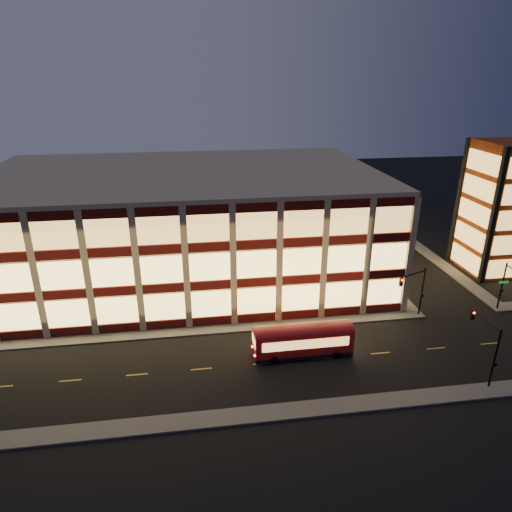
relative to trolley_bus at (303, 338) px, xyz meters
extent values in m
plane|color=black|center=(-8.15, 5.00, -1.84)|extent=(200.00, 200.00, 0.00)
cube|color=#514F4C|center=(-11.15, 6.00, -1.76)|extent=(54.00, 2.00, 0.15)
cube|color=#514F4C|center=(14.85, 22.00, -1.76)|extent=(2.00, 30.00, 0.15)
cube|color=#514F4C|center=(25.85, 22.00, -1.76)|extent=(2.00, 30.00, 0.15)
cube|color=#514F4C|center=(-8.15, -8.00, -1.76)|extent=(100.00, 2.00, 0.15)
cube|color=tan|center=(-11.15, 22.00, 5.16)|extent=(50.00, 30.00, 14.00)
cube|color=tan|center=(-11.15, 22.00, 12.41)|extent=(50.40, 30.40, 0.50)
cube|color=#470C0A|center=(-11.15, 6.88, -1.19)|extent=(50.10, 0.25, 1.00)
cube|color=#E8C061|center=(-11.15, 6.90, 0.91)|extent=(49.00, 0.20, 3.00)
cube|color=#470C0A|center=(13.97, 22.00, -1.19)|extent=(0.25, 30.10, 1.00)
cube|color=#E8C061|center=(13.95, 22.00, 0.91)|extent=(0.20, 29.00, 3.00)
cube|color=#470C0A|center=(-11.15, 6.88, 3.21)|extent=(50.10, 0.25, 1.00)
cube|color=#E8C061|center=(-11.15, 6.90, 5.31)|extent=(49.00, 0.20, 3.00)
cube|color=#470C0A|center=(13.97, 22.00, 3.21)|extent=(0.25, 30.10, 1.00)
cube|color=#E8C061|center=(13.95, 22.00, 5.31)|extent=(0.20, 29.00, 3.00)
cube|color=#470C0A|center=(-11.15, 6.88, 7.61)|extent=(50.10, 0.25, 1.00)
cube|color=#E8C061|center=(-11.15, 6.90, 9.71)|extent=(49.00, 0.20, 3.00)
cube|color=#470C0A|center=(13.97, 22.00, 7.61)|extent=(0.25, 30.10, 1.00)
cube|color=#E8C061|center=(13.95, 22.00, 9.71)|extent=(0.20, 29.00, 3.00)
cube|color=#8C3814|center=(31.85, 17.00, 7.16)|extent=(8.00, 8.00, 18.00)
cube|color=black|center=(27.85, 13.00, 7.16)|extent=(0.60, 0.60, 18.00)
cube|color=black|center=(27.85, 21.00, 7.16)|extent=(0.60, 0.60, 18.00)
cube|color=black|center=(35.85, 21.00, 7.16)|extent=(0.60, 0.60, 18.00)
cube|color=#E5A950|center=(31.85, 12.92, -0.04)|extent=(6.60, 0.16, 2.60)
cube|color=#E5A950|center=(27.77, 17.00, -0.04)|extent=(0.16, 6.60, 2.60)
cube|color=#E5A950|center=(27.77, 17.00, 3.36)|extent=(0.16, 6.60, 2.60)
cube|color=#E5A950|center=(27.77, 17.00, 6.76)|extent=(0.16, 6.60, 2.60)
cube|color=#E5A950|center=(27.77, 17.00, 10.16)|extent=(0.16, 6.60, 2.60)
cube|color=#E5A950|center=(27.77, 17.00, 13.56)|extent=(0.16, 6.60, 2.60)
cylinder|color=black|center=(15.35, 5.80, 1.16)|extent=(0.18, 0.18, 6.00)
cylinder|color=black|center=(13.60, 5.05, 3.86)|extent=(3.56, 1.63, 0.14)
cube|color=black|center=(11.85, 4.30, 3.36)|extent=(0.32, 0.32, 0.95)
sphere|color=#FF0C05|center=(11.85, 4.12, 3.66)|extent=(0.20, 0.20, 0.20)
cube|color=black|center=(15.35, 5.60, 0.76)|extent=(0.25, 0.18, 0.28)
cylinder|color=black|center=(25.35, 5.80, 1.16)|extent=(0.18, 0.18, 6.00)
cube|color=black|center=(25.35, 5.60, 0.76)|extent=(0.25, 0.18, 0.28)
cube|color=#0C7226|center=(25.35, 5.65, 1.76)|extent=(1.20, 0.06, 0.28)
cylinder|color=black|center=(15.35, -7.50, 1.16)|extent=(0.18, 0.18, 6.00)
cylinder|color=black|center=(15.35, -5.50, 3.86)|extent=(0.14, 4.00, 0.14)
cube|color=black|center=(15.35, -3.50, 3.36)|extent=(0.32, 0.32, 0.95)
sphere|color=#FF0C05|center=(15.35, -3.68, 3.66)|extent=(0.20, 0.20, 0.20)
cube|color=black|center=(15.35, -7.70, 0.76)|extent=(0.25, 0.18, 0.28)
cube|color=#A0080B|center=(0.00, 0.00, -0.17)|extent=(9.81, 2.52, 2.25)
cube|color=black|center=(0.00, 0.00, -1.50)|extent=(9.81, 2.52, 0.34)
cylinder|color=black|center=(-3.13, -1.10, -1.40)|extent=(0.88, 0.30, 0.88)
cylinder|color=black|center=(-3.14, 1.06, -1.40)|extent=(0.88, 0.30, 0.88)
cylinder|color=black|center=(3.14, -1.06, -1.40)|extent=(0.88, 0.30, 0.88)
cylinder|color=black|center=(3.13, 1.10, -1.40)|extent=(0.88, 0.30, 0.88)
cube|color=#E5A950|center=(0.01, -1.25, 0.12)|extent=(8.62, 0.12, 0.98)
cube|color=#E5A950|center=(-0.01, 1.25, 0.12)|extent=(8.62, 0.12, 0.98)
camera|label=1|loc=(-10.27, -37.66, 24.58)|focal=32.00mm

